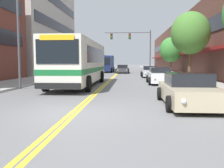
{
  "coord_description": "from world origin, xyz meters",
  "views": [
    {
      "loc": [
        1.99,
        -8.58,
        1.82
      ],
      "look_at": [
        -0.2,
        21.47,
        -0.88
      ],
      "focal_mm": 40.0,
      "sensor_mm": 36.0,
      "label": 1
    }
  ],
  "objects_px": {
    "car_beige_parked_right_foreground": "(188,91)",
    "street_tree_right_mid": "(190,33)",
    "city_bus": "(80,61)",
    "car_black_parked_left_near": "(80,72)",
    "fire_hydrant": "(181,78)",
    "car_white_parked_right_far": "(160,76)",
    "traffic_signal_mast": "(135,42)",
    "street_tree_right_far": "(171,50)",
    "car_dark_grey_moving_lead": "(123,69)",
    "box_truck": "(106,63)",
    "car_red_parked_left_far": "(88,70)",
    "car_silver_parked_right_mid": "(150,72)",
    "street_lamp_left_near": "(22,6)"
  },
  "relations": [
    {
      "from": "street_lamp_left_near",
      "to": "street_tree_right_far",
      "type": "relative_size",
      "value": 1.84
    },
    {
      "from": "car_red_parked_left_far",
      "to": "fire_hydrant",
      "type": "height_order",
      "value": "car_red_parked_left_far"
    },
    {
      "from": "car_black_parked_left_near",
      "to": "fire_hydrant",
      "type": "height_order",
      "value": "car_black_parked_left_near"
    },
    {
      "from": "city_bus",
      "to": "car_black_parked_left_near",
      "type": "xyz_separation_m",
      "value": [
        -2.4,
        11.84,
        -1.28
      ]
    },
    {
      "from": "car_red_parked_left_far",
      "to": "street_lamp_left_near",
      "type": "height_order",
      "value": "street_lamp_left_near"
    },
    {
      "from": "box_truck",
      "to": "fire_hydrant",
      "type": "distance_m",
      "value": 25.39
    },
    {
      "from": "car_beige_parked_right_foreground",
      "to": "car_silver_parked_right_mid",
      "type": "bearing_deg",
      "value": 90.33
    },
    {
      "from": "car_beige_parked_right_foreground",
      "to": "street_tree_right_mid",
      "type": "bearing_deg",
      "value": 76.81
    },
    {
      "from": "car_dark_grey_moving_lead",
      "to": "street_tree_right_far",
      "type": "xyz_separation_m",
      "value": [
        6.75,
        -5.47,
        2.82
      ]
    },
    {
      "from": "car_beige_parked_right_foreground",
      "to": "car_silver_parked_right_mid",
      "type": "distance_m",
      "value": 19.34
    },
    {
      "from": "street_tree_right_mid",
      "to": "car_silver_parked_right_mid",
      "type": "bearing_deg",
      "value": 108.66
    },
    {
      "from": "city_bus",
      "to": "traffic_signal_mast",
      "type": "xyz_separation_m",
      "value": [
        4.54,
        21.87,
        3.07
      ]
    },
    {
      "from": "traffic_signal_mast",
      "to": "car_white_parked_right_far",
      "type": "bearing_deg",
      "value": -85.0
    },
    {
      "from": "car_black_parked_left_near",
      "to": "fire_hydrant",
      "type": "relative_size",
      "value": 5.29
    },
    {
      "from": "traffic_signal_mast",
      "to": "car_black_parked_left_near",
      "type": "bearing_deg",
      "value": -124.7
    },
    {
      "from": "city_bus",
      "to": "car_white_parked_right_far",
      "type": "height_order",
      "value": "city_bus"
    },
    {
      "from": "car_beige_parked_right_foreground",
      "to": "city_bus",
      "type": "bearing_deg",
      "value": 126.62
    },
    {
      "from": "city_bus",
      "to": "car_beige_parked_right_foreground",
      "type": "height_order",
      "value": "city_bus"
    },
    {
      "from": "car_silver_parked_right_mid",
      "to": "car_white_parked_right_far",
      "type": "bearing_deg",
      "value": -89.09
    },
    {
      "from": "car_red_parked_left_far",
      "to": "car_white_parked_right_far",
      "type": "relative_size",
      "value": 1.11
    },
    {
      "from": "box_truck",
      "to": "street_tree_right_far",
      "type": "relative_size",
      "value": 1.54
    },
    {
      "from": "fire_hydrant",
      "to": "box_truck",
      "type": "bearing_deg",
      "value": 108.89
    },
    {
      "from": "car_black_parked_left_near",
      "to": "car_white_parked_right_far",
      "type": "distance_m",
      "value": 13.2
    },
    {
      "from": "car_silver_parked_right_mid",
      "to": "street_tree_right_far",
      "type": "distance_m",
      "value": 6.48
    },
    {
      "from": "car_beige_parked_right_foreground",
      "to": "fire_hydrant",
      "type": "distance_m",
      "value": 9.26
    },
    {
      "from": "car_dark_grey_moving_lead",
      "to": "traffic_signal_mast",
      "type": "relative_size",
      "value": 0.66
    },
    {
      "from": "car_red_parked_left_far",
      "to": "traffic_signal_mast",
      "type": "distance_m",
      "value": 8.85
    },
    {
      "from": "city_bus",
      "to": "street_lamp_left_near",
      "type": "bearing_deg",
      "value": -137.4
    },
    {
      "from": "city_bus",
      "to": "car_beige_parked_right_foreground",
      "type": "bearing_deg",
      "value": -53.38
    },
    {
      "from": "car_red_parked_left_far",
      "to": "street_lamp_left_near",
      "type": "xyz_separation_m",
      "value": [
        -0.59,
        -21.8,
        4.82
      ]
    },
    {
      "from": "street_lamp_left_near",
      "to": "fire_hydrant",
      "type": "relative_size",
      "value": 10.05
    },
    {
      "from": "car_black_parked_left_near",
      "to": "street_tree_right_mid",
      "type": "height_order",
      "value": "street_tree_right_mid"
    },
    {
      "from": "car_silver_parked_right_mid",
      "to": "street_tree_right_far",
      "type": "relative_size",
      "value": 0.92
    },
    {
      "from": "traffic_signal_mast",
      "to": "car_red_parked_left_far",
      "type": "bearing_deg",
      "value": -157.29
    },
    {
      "from": "car_red_parked_left_far",
      "to": "traffic_signal_mast",
      "type": "xyz_separation_m",
      "value": [
        7.1,
        2.97,
        4.35
      ]
    },
    {
      "from": "traffic_signal_mast",
      "to": "fire_hydrant",
      "type": "height_order",
      "value": "traffic_signal_mast"
    },
    {
      "from": "car_white_parked_right_far",
      "to": "traffic_signal_mast",
      "type": "bearing_deg",
      "value": 95.0
    },
    {
      "from": "city_bus",
      "to": "car_white_parked_right_far",
      "type": "relative_size",
      "value": 2.66
    },
    {
      "from": "car_dark_grey_moving_lead",
      "to": "box_truck",
      "type": "height_order",
      "value": "box_truck"
    },
    {
      "from": "car_silver_parked_right_mid",
      "to": "car_white_parked_right_far",
      "type": "xyz_separation_m",
      "value": [
        0.14,
        -9.01,
        0.02
      ]
    },
    {
      "from": "city_bus",
      "to": "car_silver_parked_right_mid",
      "type": "xyz_separation_m",
      "value": [
        6.14,
        10.92,
        -1.25
      ]
    },
    {
      "from": "car_silver_parked_right_mid",
      "to": "fire_hydrant",
      "type": "bearing_deg",
      "value": -80.81
    },
    {
      "from": "car_white_parked_right_far",
      "to": "traffic_signal_mast",
      "type": "relative_size",
      "value": 0.59
    },
    {
      "from": "car_silver_parked_right_mid",
      "to": "box_truck",
      "type": "xyz_separation_m",
      "value": [
        -6.56,
        13.8,
        0.92
      ]
    },
    {
      "from": "street_lamp_left_near",
      "to": "fire_hydrant",
      "type": "bearing_deg",
      "value": 18.23
    },
    {
      "from": "car_red_parked_left_far",
      "to": "car_silver_parked_right_mid",
      "type": "distance_m",
      "value": 11.81
    },
    {
      "from": "street_tree_right_far",
      "to": "street_lamp_left_near",
      "type": "bearing_deg",
      "value": -123.91
    },
    {
      "from": "car_red_parked_left_far",
      "to": "traffic_signal_mast",
      "type": "bearing_deg",
      "value": 22.71
    },
    {
      "from": "city_bus",
      "to": "street_tree_right_far",
      "type": "xyz_separation_m",
      "value": [
        9.39,
        15.75,
        1.59
      ]
    },
    {
      "from": "city_bus",
      "to": "car_beige_parked_right_foreground",
      "type": "relative_size",
      "value": 2.44
    }
  ]
}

